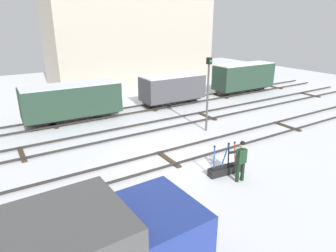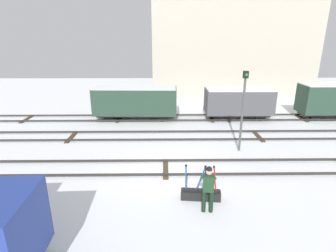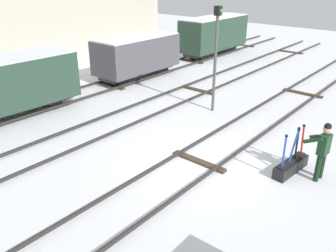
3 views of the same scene
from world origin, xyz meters
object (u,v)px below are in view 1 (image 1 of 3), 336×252
(rail_worker, at_px, (241,158))
(freight_car_far_end, at_px, (172,88))
(freight_car_near_switch, at_px, (72,100))
(switch_lever_frame, at_px, (224,169))
(signal_post, at_px, (208,88))
(freight_car_back_track, at_px, (244,76))

(rail_worker, relative_size, freight_car_far_end, 0.36)
(freight_car_near_switch, bearing_deg, rail_worker, -70.41)
(switch_lever_frame, xyz_separation_m, signal_post, (2.74, 4.64, 2.38))
(freight_car_far_end, height_order, freight_car_near_switch, freight_car_near_switch)
(signal_post, bearing_deg, freight_car_back_track, 33.38)
(rail_worker, xyz_separation_m, freight_car_back_track, (11.77, 11.43, 0.49))
(switch_lever_frame, relative_size, signal_post, 0.36)
(freight_car_far_end, relative_size, freight_car_near_switch, 0.80)
(switch_lever_frame, relative_size, rail_worker, 0.86)
(rail_worker, height_order, signal_post, signal_post)
(rail_worker, bearing_deg, switch_lever_frame, 106.43)
(freight_car_near_switch, relative_size, freight_car_back_track, 1.04)
(switch_lever_frame, height_order, freight_car_far_end, freight_car_far_end)
(switch_lever_frame, bearing_deg, freight_car_back_track, 47.99)
(signal_post, height_order, freight_car_far_end, signal_post)
(signal_post, height_order, freight_car_near_switch, signal_post)
(freight_car_far_end, relative_size, freight_car_back_track, 0.83)
(switch_lever_frame, xyz_separation_m, freight_car_far_end, (4.21, 10.68, 1.09))
(freight_car_far_end, distance_m, freight_car_back_track, 7.70)
(switch_lever_frame, xyz_separation_m, freight_car_back_track, (11.90, 10.68, 1.25))
(signal_post, relative_size, freight_car_far_end, 0.88)
(freight_car_far_end, bearing_deg, switch_lever_frame, -111.12)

